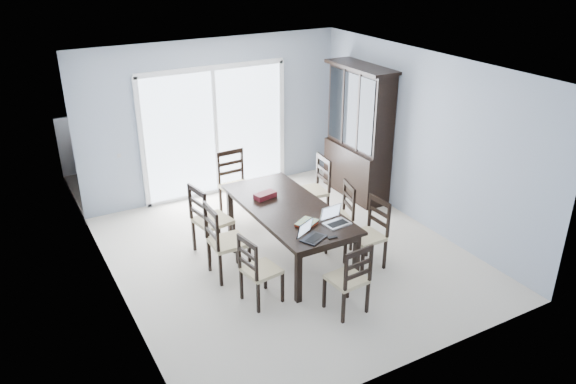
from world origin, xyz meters
name	(u,v)px	position (x,y,z in m)	size (l,w,h in m)	color
floor	(288,255)	(0.00, 0.00, 0.00)	(5.00, 5.00, 0.00)	beige
ceiling	(288,67)	(0.00, 0.00, 2.60)	(5.00, 5.00, 0.00)	white
back_wall	(214,119)	(0.00, 2.50, 1.30)	(4.50, 0.02, 2.60)	#8E9AAA
wall_left	(112,205)	(-2.25, 0.00, 1.30)	(0.02, 5.00, 2.60)	#8E9AAA
wall_right	(422,140)	(2.25, 0.00, 1.30)	(0.02, 5.00, 2.60)	#8E9AAA
balcony	(198,174)	(0.00, 3.50, -0.05)	(4.50, 2.00, 0.10)	gray
railing	(178,129)	(0.00, 4.50, 0.55)	(4.50, 0.06, 1.10)	#99999E
dining_table	(288,212)	(0.00, 0.00, 0.67)	(1.00, 2.20, 0.75)	black
china_hutch	(358,134)	(2.02, 1.25, 1.07)	(0.50, 1.38, 2.20)	black
sliding_door	(215,131)	(0.00, 2.48, 1.09)	(2.52, 0.05, 2.18)	silver
chair_left_near	(255,264)	(-0.88, -0.78, 0.55)	(0.46, 0.45, 1.04)	black
chair_left_mid	(220,234)	(-1.00, -0.04, 0.62)	(0.46, 0.44, 1.17)	black
chair_left_far	(206,213)	(-0.95, 0.58, 0.63)	(0.52, 0.51, 1.19)	black
chair_right_near	(372,226)	(0.85, -0.73, 0.58)	(0.44, 0.43, 1.09)	black
chair_right_mid	(341,209)	(0.80, -0.10, 0.57)	(0.50, 0.49, 1.08)	black
chair_right_far	(317,182)	(0.93, 0.78, 0.62)	(0.49, 0.48, 1.17)	black
chair_end_near	(352,273)	(-0.01, -1.51, 0.56)	(0.42, 0.44, 1.05)	black
chair_end_far	(234,177)	(-0.10, 1.55, 0.63)	(0.47, 0.48, 1.20)	black
laptop_dark	(314,235)	(-0.16, -0.92, 0.80)	(0.36, 0.32, 0.21)	black
laptop_silver	(337,220)	(0.29, -0.74, 0.80)	(0.34, 0.25, 0.22)	silver
book_stack	(306,223)	(-0.06, -0.57, 0.77)	(0.33, 0.31, 0.04)	maroon
cell_phone	(332,237)	(0.05, -1.00, 0.76)	(0.12, 0.05, 0.01)	black
game_box	(265,195)	(-0.14, 0.40, 0.79)	(0.30, 0.15, 0.08)	#480E14
hot_tub	(157,156)	(-0.76, 3.40, 0.49)	(2.00, 1.82, 0.97)	brown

